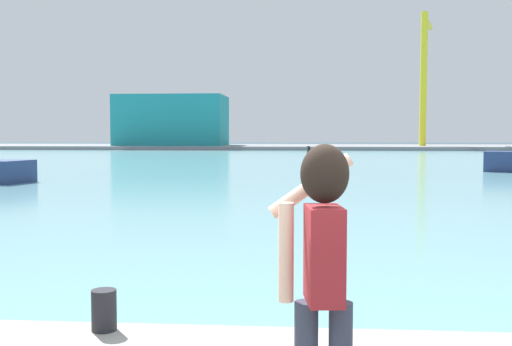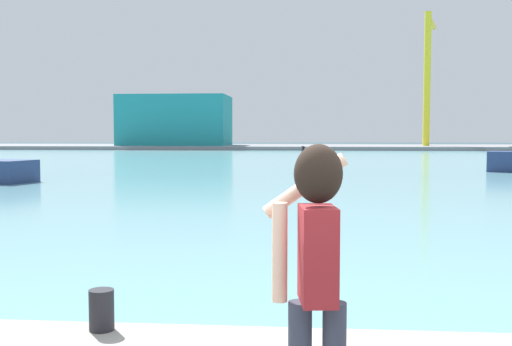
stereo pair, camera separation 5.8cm
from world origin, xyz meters
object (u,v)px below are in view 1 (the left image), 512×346
at_px(harbor_bollard, 104,310).
at_px(port_crane, 424,68).
at_px(warehouse_left, 173,121).
at_px(person_photographer, 322,260).

distance_m(harbor_bollard, port_crane, 91.48).
xyz_separation_m(harbor_bollard, warehouse_left, (-18.84, 89.20, 3.60)).
bearing_deg(warehouse_left, port_crane, -0.82).
bearing_deg(port_crane, harbor_bollard, -102.40).
height_order(warehouse_left, port_crane, port_crane).
bearing_deg(person_photographer, warehouse_left, 5.81).
distance_m(person_photographer, warehouse_left, 93.42).
bearing_deg(port_crane, person_photographer, -100.98).
xyz_separation_m(person_photographer, warehouse_left, (-20.77, 91.05, 2.72)).
relative_size(person_photographer, warehouse_left, 0.11).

